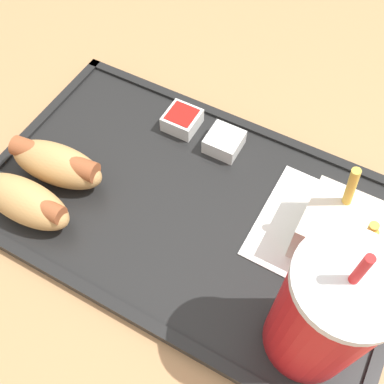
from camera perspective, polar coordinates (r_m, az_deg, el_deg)
ground_plane at (r=1.25m, az=2.65°, el=-20.54°), size 8.00×8.00×0.00m
dining_table at (r=0.87m, az=3.68°, el=-15.27°), size 1.35×1.05×0.77m
food_tray at (r=0.51m, az=-0.00°, el=-2.09°), size 0.47×0.29×0.01m
paper_napkin at (r=0.51m, az=16.99°, el=-5.58°), size 0.16×0.13×0.00m
soda_cup at (r=0.39m, az=16.51°, el=-14.69°), size 0.08×0.08×0.19m
hot_dog_far at (r=0.51m, az=-20.52°, el=-1.04°), size 0.11×0.05×0.05m
hot_dog_near at (r=0.53m, az=-16.83°, el=3.48°), size 0.12×0.06×0.05m
fries_carton at (r=0.48m, az=19.07°, el=-5.20°), size 0.09×0.07×0.11m
sauce_cup_mayo at (r=0.55m, az=4.10°, el=6.43°), size 0.04×0.04×0.02m
sauce_cup_ketchup at (r=0.57m, az=-1.27°, el=9.17°), size 0.04×0.04×0.02m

